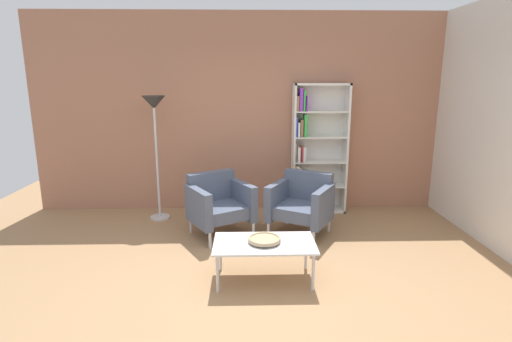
{
  "coord_description": "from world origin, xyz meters",
  "views": [
    {
      "loc": [
        -0.08,
        -3.57,
        1.98
      ],
      "look_at": [
        0.04,
        0.84,
        0.95
      ],
      "focal_mm": 28.18,
      "sensor_mm": 36.0,
      "label": 1
    }
  ],
  "objects_px": {
    "bookshelf_tall": "(314,150)",
    "armchair_near_window": "(219,203)",
    "decorative_bowl": "(264,239)",
    "floor_lamp_torchiere": "(154,117)",
    "armchair_corner_red": "(302,203)",
    "coffee_table_low": "(264,245)"
  },
  "relations": [
    {
      "from": "bookshelf_tall",
      "to": "armchair_near_window",
      "type": "distance_m",
      "value": 1.71
    },
    {
      "from": "decorative_bowl",
      "to": "floor_lamp_torchiere",
      "type": "height_order",
      "value": "floor_lamp_torchiere"
    },
    {
      "from": "decorative_bowl",
      "to": "floor_lamp_torchiere",
      "type": "relative_size",
      "value": 0.18
    },
    {
      "from": "decorative_bowl",
      "to": "armchair_corner_red",
      "type": "xyz_separation_m",
      "value": [
        0.54,
        1.23,
        -0.02
      ]
    },
    {
      "from": "decorative_bowl",
      "to": "armchair_near_window",
      "type": "distance_m",
      "value": 1.34
    },
    {
      "from": "armchair_near_window",
      "to": "floor_lamp_torchiere",
      "type": "relative_size",
      "value": 0.54
    },
    {
      "from": "coffee_table_low",
      "to": "decorative_bowl",
      "type": "relative_size",
      "value": 3.12
    },
    {
      "from": "bookshelf_tall",
      "to": "floor_lamp_torchiere",
      "type": "bearing_deg",
      "value": -172.84
    },
    {
      "from": "coffee_table_low",
      "to": "armchair_near_window",
      "type": "height_order",
      "value": "armchair_near_window"
    },
    {
      "from": "bookshelf_tall",
      "to": "coffee_table_low",
      "type": "relative_size",
      "value": 1.9
    },
    {
      "from": "armchair_near_window",
      "to": "armchair_corner_red",
      "type": "distance_m",
      "value": 1.06
    },
    {
      "from": "bookshelf_tall",
      "to": "coffee_table_low",
      "type": "bearing_deg",
      "value": -111.1
    },
    {
      "from": "coffee_table_low",
      "to": "armchair_corner_red",
      "type": "xyz_separation_m",
      "value": [
        0.54,
        1.23,
        0.05
      ]
    },
    {
      "from": "decorative_bowl",
      "to": "armchair_corner_red",
      "type": "distance_m",
      "value": 1.34
    },
    {
      "from": "floor_lamp_torchiere",
      "to": "coffee_table_low",
      "type": "bearing_deg",
      "value": -52.62
    },
    {
      "from": "bookshelf_tall",
      "to": "armchair_corner_red",
      "type": "relative_size",
      "value": 2.04
    },
    {
      "from": "bookshelf_tall",
      "to": "decorative_bowl",
      "type": "height_order",
      "value": "bookshelf_tall"
    },
    {
      "from": "coffee_table_low",
      "to": "armchair_near_window",
      "type": "distance_m",
      "value": 1.34
    },
    {
      "from": "armchair_corner_red",
      "to": "floor_lamp_torchiere",
      "type": "bearing_deg",
      "value": -168.19
    },
    {
      "from": "floor_lamp_torchiere",
      "to": "armchair_corner_red",
      "type": "bearing_deg",
      "value": -17.86
    },
    {
      "from": "armchair_near_window",
      "to": "armchair_corner_red",
      "type": "xyz_separation_m",
      "value": [
        1.06,
        -0.01,
        0.0
      ]
    },
    {
      "from": "armchair_near_window",
      "to": "bookshelf_tall",
      "type": "bearing_deg",
      "value": 3.79
    }
  ]
}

